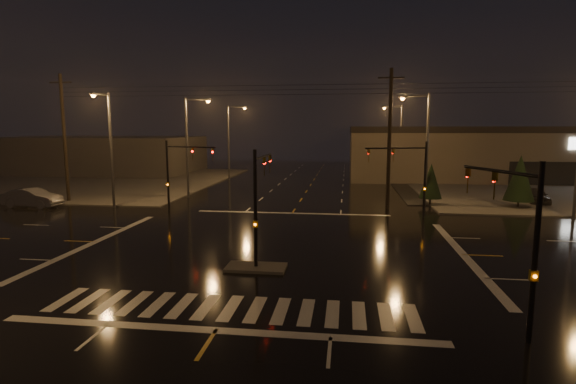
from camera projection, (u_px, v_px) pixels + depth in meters
name	position (u px, v px, depth m)	size (l,w,h in m)	color
ground	(270.00, 248.00, 26.49)	(140.00, 140.00, 0.00)	black
sidewalk_ne	(568.00, 189.00, 52.04)	(36.00, 36.00, 0.12)	#44413D
sidewalk_nw	(86.00, 181.00, 59.81)	(36.00, 36.00, 0.12)	#44413D
median_island	(256.00, 267.00, 22.55)	(3.00, 1.60, 0.15)	#44413D
crosswalk	(231.00, 308.00, 17.66)	(15.00, 2.60, 0.01)	beige
stop_bar_near	(216.00, 330.00, 15.69)	(16.00, 0.50, 0.01)	beige
stop_bar_far	(292.00, 213.00, 37.28)	(16.00, 0.50, 0.01)	beige
retail_building	(555.00, 150.00, 66.55)	(60.20, 28.30, 7.20)	#69604B
commercial_block	(99.00, 155.00, 71.84)	(30.00, 18.00, 5.60)	#433E3A
signal_mast_median	(259.00, 193.00, 22.94)	(0.25, 4.59, 6.00)	black
signal_mast_ne	(413.00, 170.00, 34.67)	(4.84, 1.86, 6.00)	black
signal_mast_nw	(177.00, 167.00, 37.13)	(4.84, 1.86, 6.00)	black
signal_mast_se	(519.00, 227.00, 15.07)	(1.55, 3.87, 6.00)	black
streetlight_1	(190.00, 140.00, 44.78)	(2.77, 0.32, 10.00)	#38383A
streetlight_2	(231.00, 137.00, 60.48)	(2.77, 0.32, 10.00)	#38383A
streetlight_3	(424.00, 142.00, 39.92)	(2.77, 0.32, 10.00)	#38383A
streetlight_4	(399.00, 137.00, 59.55)	(2.77, 0.32, 10.00)	#38383A
streetlight_5	(109.00, 142.00, 38.72)	(0.32, 2.77, 10.00)	#38383A
utility_pole_0	(64.00, 138.00, 42.21)	(2.20, 0.32, 12.00)	black
utility_pole_1	(389.00, 139.00, 38.33)	(2.20, 0.32, 12.00)	black
conifer_0	(431.00, 181.00, 40.67)	(2.01, 2.01, 3.85)	black
conifer_1	(520.00, 178.00, 39.21)	(2.55, 2.55, 4.69)	black
car_parked	(536.00, 196.00, 42.12)	(1.71, 4.26, 1.45)	black
car_crossing	(32.00, 198.00, 40.01)	(1.81, 5.18, 1.71)	slate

